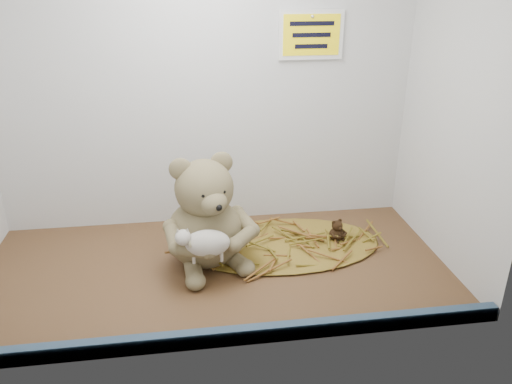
{
  "coord_description": "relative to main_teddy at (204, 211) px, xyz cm",
  "views": [
    {
      "loc": [
        -5.4,
        -111.18,
        69.9
      ],
      "look_at": [
        10.55,
        1.2,
        20.7
      ],
      "focal_mm": 35.0,
      "sensor_mm": 36.0,
      "label": 1
    }
  ],
  "objects": [
    {
      "name": "mini_teddy_tan",
      "position": [
        6.43,
        5.63,
        -10.74
      ],
      "size": [
        6.29,
        6.49,
        6.32
      ],
      "primitive_type": null,
      "rotation": [
        0.0,
        0.0,
        0.26
      ],
      "color": "olive",
      "rests_on": "straw_bed"
    },
    {
      "name": "alcove_shell",
      "position": [
        2.35,
        5.0,
        30.04
      ],
      "size": [
        120.4,
        60.2,
        90.4
      ],
      "color": "#442B17",
      "rests_on": "ground"
    },
    {
      "name": "wall_sign",
      "position": [
        32.35,
        25.4,
        40.04
      ],
      "size": [
        16.0,
        1.2,
        11.0
      ],
      "primitive_type": "cube",
      "color": "yellow",
      "rests_on": "back_wall"
    },
    {
      "name": "main_teddy",
      "position": [
        0.0,
        0.0,
        0.0
      ],
      "size": [
        30.89,
        31.75,
        29.92
      ],
      "primitive_type": null,
      "rotation": [
        0.0,
        0.0,
        0.32
      ],
      "color": "olive",
      "rests_on": "shelf_floor"
    },
    {
      "name": "toy_lamb",
      "position": [
        -0.0,
        -10.72,
        -3.39
      ],
      "size": [
        14.38,
        8.78,
        9.29
      ],
      "primitive_type": null,
      "color": "silver",
      "rests_on": "main_teddy"
    },
    {
      "name": "straw_bed",
      "position": [
        21.79,
        5.6,
        -14.43
      ],
      "size": [
        54.91,
        31.88,
        1.06
      ],
      "primitive_type": "ellipsoid",
      "color": "brown",
      "rests_on": "shelf_floor"
    },
    {
      "name": "mini_teddy_brown",
      "position": [
        37.16,
        5.57,
        -10.76
      ],
      "size": [
        6.76,
        6.91,
        6.28
      ],
      "primitive_type": null,
      "rotation": [
        0.0,
        0.0,
        0.41
      ],
      "color": "black",
      "rests_on": "straw_bed"
    },
    {
      "name": "front_rail",
      "position": [
        2.35,
        -32.8,
        -13.16
      ],
      "size": [
        119.28,
        2.2,
        3.6
      ],
      "primitive_type": "cube",
      "color": "#32485F",
      "rests_on": "shelf_floor"
    }
  ]
}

